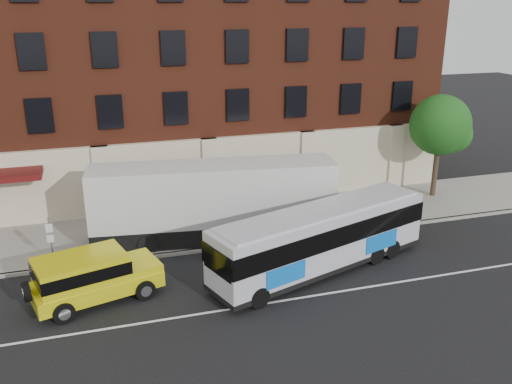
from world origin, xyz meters
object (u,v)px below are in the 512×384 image
object	(u,v)px
yellow_suv	(90,275)
shipping_container	(214,203)
street_tree	(441,127)
sign_pole	(51,240)
city_bus	(321,237)

from	to	relation	value
yellow_suv	shipping_container	bearing A→B (deg)	35.92
street_tree	shipping_container	xyz separation A→B (m)	(-14.35, -2.31, -2.43)
street_tree	yellow_suv	world-z (taller)	street_tree
sign_pole	city_bus	world-z (taller)	city_bus
city_bus	yellow_suv	bearing A→B (deg)	178.94
sign_pole	shipping_container	xyz separation A→B (m)	(7.70, 1.02, 0.53)
yellow_suv	sign_pole	bearing A→B (deg)	115.17
sign_pole	yellow_suv	world-z (taller)	sign_pole
street_tree	city_bus	xyz separation A→B (m)	(-10.53, -6.92, -2.77)
city_bus	yellow_suv	size ratio (longest dim) A/B	2.01
sign_pole	city_bus	size ratio (longest dim) A/B	0.23
shipping_container	yellow_suv	bearing A→B (deg)	-144.08
street_tree	shipping_container	bearing A→B (deg)	-170.84
yellow_suv	shipping_container	xyz separation A→B (m)	(6.10, 4.42, 0.81)
city_bus	yellow_suv	distance (m)	9.93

